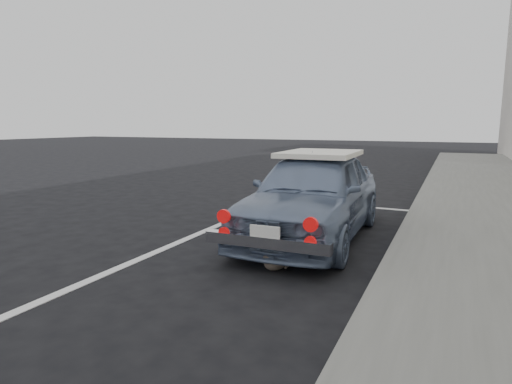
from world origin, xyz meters
TOP-DOWN VIEW (x-y plane):
  - ground at (0.00, 0.00)m, footprint 80.00×80.00m
  - pline_front at (0.50, 6.50)m, footprint 3.00×0.12m
  - pline_side at (-0.90, 3.00)m, footprint 0.12×7.00m
  - retro_coupe at (0.66, 3.96)m, footprint 1.56×3.68m
  - cat at (0.71, 2.43)m, footprint 0.30×0.42m

SIDE VIEW (x-z plane):
  - ground at x=0.00m, z-range 0.00..0.00m
  - pline_front at x=0.50m, z-range 0.00..0.01m
  - pline_side at x=-0.90m, z-range 0.00..0.01m
  - cat at x=0.71m, z-range -0.01..0.23m
  - retro_coupe at x=0.66m, z-range 0.01..1.24m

